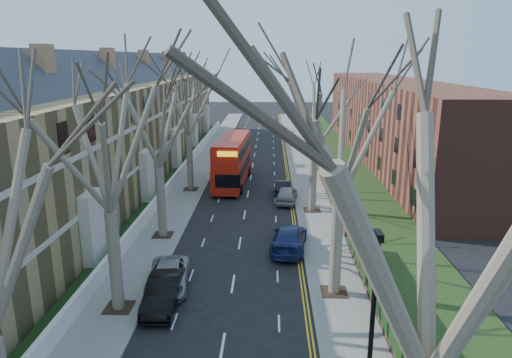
# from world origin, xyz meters

# --- Properties ---
(pavement_left) EXTENTS (3.00, 102.00, 0.12)m
(pavement_left) POSITION_xyz_m (-6.00, 39.00, 0.06)
(pavement_left) COLOR slate
(pavement_left) RESTS_ON ground
(pavement_right) EXTENTS (3.00, 102.00, 0.12)m
(pavement_right) POSITION_xyz_m (6.00, 39.00, 0.06)
(pavement_right) COLOR slate
(pavement_right) RESTS_ON ground
(terrace_left) EXTENTS (9.70, 78.00, 13.60)m
(terrace_left) POSITION_xyz_m (-13.65, 31.00, 5.53)
(terrace_left) COLOR #98814D
(terrace_left) RESTS_ON ground
(flats_right) EXTENTS (13.97, 54.00, 10.00)m
(flats_right) POSITION_xyz_m (17.46, 43.00, 4.98)
(flats_right) COLOR brown
(flats_right) RESTS_ON ground
(wall_hedge_right) EXTENTS (0.70, 24.00, 1.80)m
(wall_hedge_right) POSITION_xyz_m (7.70, 2.00, 1.12)
(wall_hedge_right) COLOR brown
(wall_hedge_right) RESTS_ON ground
(front_wall_left) EXTENTS (0.30, 78.00, 1.00)m
(front_wall_left) POSITION_xyz_m (-7.65, 31.00, 0.62)
(front_wall_left) COLOR white
(front_wall_left) RESTS_ON ground
(grass_verge_right) EXTENTS (6.00, 102.00, 0.06)m
(grass_verge_right) POSITION_xyz_m (10.50, 39.00, 0.15)
(grass_verge_right) COLOR #1C3513
(grass_verge_right) RESTS_ON ground
(lamp_post) EXTENTS (0.18, 0.50, 8.11)m
(lamp_post) POSITION_xyz_m (5.00, -3.50, 4.57)
(lamp_post) COLOR black
(lamp_post) RESTS_ON ground
(tree_left_mid) EXTENTS (10.50, 10.50, 14.71)m
(tree_left_mid) POSITION_xyz_m (-5.70, 6.00, 9.56)
(tree_left_mid) COLOR brown
(tree_left_mid) RESTS_ON ground
(tree_left_far) EXTENTS (10.15, 10.15, 14.22)m
(tree_left_far) POSITION_xyz_m (-5.70, 16.00, 9.24)
(tree_left_far) COLOR brown
(tree_left_far) RESTS_ON ground
(tree_left_dist) EXTENTS (10.50, 10.50, 14.71)m
(tree_left_dist) POSITION_xyz_m (-5.70, 28.00, 9.56)
(tree_left_dist) COLOR brown
(tree_left_dist) RESTS_ON ground
(tree_right_near) EXTENTS (10.85, 10.85, 15.20)m
(tree_right_near) POSITION_xyz_m (5.70, -6.00, 9.86)
(tree_right_near) COLOR brown
(tree_right_near) RESTS_ON ground
(tree_right_mid) EXTENTS (10.50, 10.50, 14.71)m
(tree_right_mid) POSITION_xyz_m (5.70, 8.00, 9.56)
(tree_right_mid) COLOR brown
(tree_right_mid) RESTS_ON ground
(tree_right_far) EXTENTS (10.15, 10.15, 14.22)m
(tree_right_far) POSITION_xyz_m (5.70, 22.00, 9.24)
(tree_right_far) COLOR brown
(tree_right_far) RESTS_ON ground
(double_decker_bus) EXTENTS (3.36, 11.50, 4.74)m
(double_decker_bus) POSITION_xyz_m (-1.75, 30.58, 2.34)
(double_decker_bus) COLOR #A4190B
(double_decker_bus) RESTS_ON ground
(car_left_mid) EXTENTS (1.77, 4.71, 1.54)m
(car_left_mid) POSITION_xyz_m (-3.46, 6.52, 0.77)
(car_left_mid) COLOR black
(car_left_mid) RESTS_ON ground
(car_left_far) EXTENTS (2.75, 5.06, 1.35)m
(car_left_far) POSITION_xyz_m (-3.64, 8.46, 0.67)
(car_left_far) COLOR gray
(car_left_far) RESTS_ON ground
(car_right_near) EXTENTS (2.93, 5.74, 1.59)m
(car_right_near) POSITION_xyz_m (3.43, 14.06, 0.80)
(car_right_near) COLOR navy
(car_right_near) RESTS_ON ground
(car_right_mid) EXTENTS (2.28, 4.53, 1.48)m
(car_right_mid) POSITION_xyz_m (3.61, 24.50, 0.74)
(car_right_mid) COLOR gray
(car_right_mid) RESTS_ON ground
(car_right_far) EXTENTS (1.57, 4.18, 1.36)m
(car_right_far) POSITION_xyz_m (3.32, 27.05, 0.68)
(car_right_far) COLOR black
(car_right_far) RESTS_ON ground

